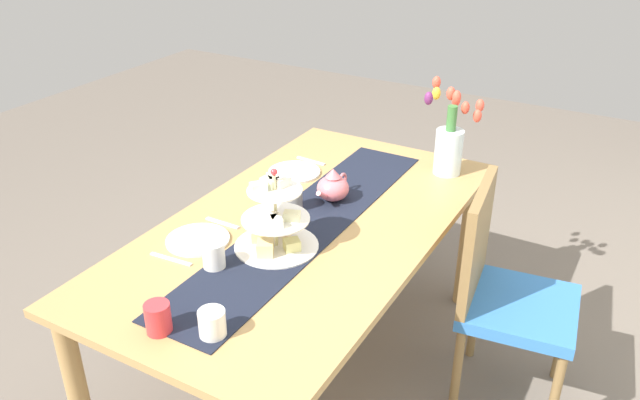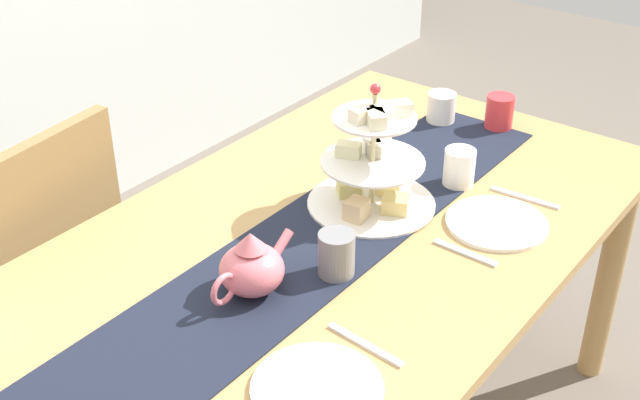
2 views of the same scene
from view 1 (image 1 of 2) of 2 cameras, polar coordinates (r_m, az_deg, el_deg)
The scene contains 17 objects.
ground_plane at distance 2.88m, azimuth -1.18°, elevation -14.82°, with size 8.00×8.00×0.00m, color #6B6056.
dining_table at distance 2.50m, azimuth -1.32°, elevation -3.95°, with size 1.77×0.95×0.73m.
chair_left at distance 2.58m, azimuth 15.80°, elevation -7.51°, with size 0.47×0.47×0.91m.
table_runner at distance 2.45m, azimuth -1.23°, elevation -2.09°, with size 1.53×0.30×0.00m, color black.
tiered_cake_stand at distance 2.25m, azimuth -3.98°, elevation -2.07°, with size 0.30×0.30×0.30m.
teapot at distance 2.59m, azimuth 1.17°, elevation 1.16°, with size 0.24×0.13×0.14m.
tulip_vase at distance 2.85m, azimuth 11.36°, elevation 5.10°, with size 0.19×0.25×0.41m.
cream_jug at distance 1.91m, azimuth -9.49°, elevation -10.70°, with size 0.08×0.08×0.09m, color white.
dinner_plate_left at distance 2.85m, azimuth -2.29°, elevation 2.48°, with size 0.23×0.23×0.01m, color white.
fork_left at distance 2.96m, azimuth -0.81°, elevation 3.48°, with size 0.02×0.15×0.01m, color silver.
knife_left at distance 2.74m, azimuth -3.88°, elevation 1.32°, with size 0.01×0.17×0.01m, color silver.
dinner_plate_right at distance 2.38m, azimuth -10.73°, elevation -3.46°, with size 0.23×0.23×0.01m, color white.
fork_right at distance 2.47m, azimuth -8.61°, elevation -2.01°, with size 0.02×0.15×0.01m, color silver.
knife_right at distance 2.29m, azimuth -13.02°, elevation -5.10°, with size 0.01×0.17×0.01m, color silver.
mug_grey at distance 2.52m, azimuth -2.41°, elevation 0.18°, with size 0.08×0.08×0.10m, color slate.
mug_white_text at distance 2.20m, azimuth -9.36°, elevation -4.84°, with size 0.08×0.08×0.10m, color white.
mug_orange at distance 1.95m, azimuth -14.10°, elevation -10.06°, with size 0.08×0.08×0.10m, color red.
Camera 1 is at (1.82, 1.10, 1.94)m, focal length 36.28 mm.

